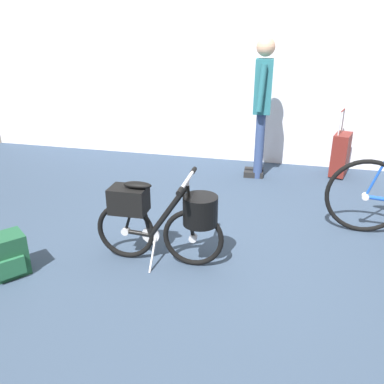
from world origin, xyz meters
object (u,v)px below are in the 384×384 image
Objects in this scene: rolling_suitcase at (341,154)px; handbag_on_floor at (5,256)px; visitor_near_wall at (262,100)px; folding_bike_foreground at (164,217)px.

rolling_suitcase reaches higher than handbag_on_floor.
visitor_near_wall is at bearing -165.58° from rolling_suitcase.
visitor_near_wall reaches higher than folding_bike_foreground.
visitor_near_wall is 4.61× the size of handbag_on_floor.
visitor_near_wall is 1.22m from rolling_suitcase.
visitor_near_wall is at bearing 59.67° from handbag_on_floor.
folding_bike_foreground is 2.83× the size of handbag_on_floor.
handbag_on_floor is (-2.58, -2.97, -0.13)m from rolling_suitcase.
folding_bike_foreground is at bearing -120.84° from rolling_suitcase.
folding_bike_foreground is 2.37m from visitor_near_wall.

